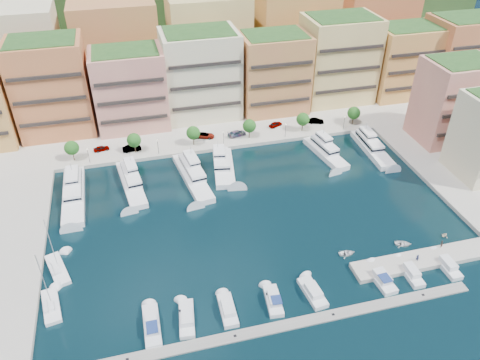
{
  "coord_description": "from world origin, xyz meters",
  "views": [
    {
      "loc": [
        -23.64,
        -78.48,
        67.47
      ],
      "look_at": [
        -1.65,
        6.69,
        6.0
      ],
      "focal_mm": 35.0,
      "sensor_mm": 36.0,
      "label": 1
    }
  ],
  "objects_px": {
    "lamppost_2": "(224,136)",
    "lamppost_0": "(88,153)",
    "tree_2": "(193,133)",
    "yacht_1": "(131,181)",
    "person_0": "(417,258)",
    "yacht_2": "(192,174)",
    "car_1": "(132,148)",
    "cruiser_9": "(446,265)",
    "car_0": "(101,148)",
    "cruiser_8": "(410,273)",
    "tender_0": "(347,253)",
    "cruiser_2": "(187,319)",
    "yacht_6": "(371,146)",
    "yacht_3": "(223,165)",
    "tree_0": "(72,148)",
    "sailboat_1": "(58,270)",
    "car_5": "(316,121)",
    "person_1": "(441,244)",
    "tree_4": "(303,119)",
    "tree_1": "(134,140)",
    "yacht_0": "(74,192)",
    "cruiser_1": "(152,326)",
    "sailboat_0": "(51,307)",
    "cruiser_4": "(273,301)",
    "tree_5": "(354,113)",
    "yacht_5": "(325,151)",
    "car_2": "(205,135)",
    "tender_2": "(403,244)",
    "car_3": "(237,133)",
    "lamppost_3": "(286,128)",
    "tree_3": "(249,126)",
    "tender_3": "(444,235)",
    "cruiser_5": "(313,293)",
    "cruiser_3": "(228,310)"
  },
  "relations": [
    {
      "from": "lamppost_2",
      "to": "lamppost_0",
      "type": "bearing_deg",
      "value": 180.0
    },
    {
      "from": "tree_2",
      "to": "yacht_1",
      "type": "relative_size",
      "value": 0.27
    },
    {
      "from": "lamppost_2",
      "to": "person_0",
      "type": "distance_m",
      "value": 60.1
    },
    {
      "from": "yacht_2",
      "to": "car_1",
      "type": "relative_size",
      "value": 4.52
    },
    {
      "from": "cruiser_9",
      "to": "car_0",
      "type": "xyz_separation_m",
      "value": [
        -65.48,
        61.22,
        1.16
      ]
    },
    {
      "from": "cruiser_8",
      "to": "car_1",
      "type": "relative_size",
      "value": 1.55
    },
    {
      "from": "cruiser_8",
      "to": "tender_0",
      "type": "height_order",
      "value": "cruiser_8"
    },
    {
      "from": "yacht_2",
      "to": "cruiser_2",
      "type": "bearing_deg",
      "value": -100.89
    },
    {
      "from": "yacht_6",
      "to": "cruiser_8",
      "type": "relative_size",
      "value": 2.56
    },
    {
      "from": "yacht_3",
      "to": "tender_0",
      "type": "xyz_separation_m",
      "value": [
        17.5,
        -37.45,
        -0.85
      ]
    },
    {
      "from": "tree_0",
      "to": "sailboat_1",
      "type": "distance_m",
      "value": 40.2
    },
    {
      "from": "tender_0",
      "to": "car_5",
      "type": "relative_size",
      "value": 0.74
    },
    {
      "from": "person_1",
      "to": "tree_4",
      "type": "bearing_deg",
      "value": -97.38
    },
    {
      "from": "tree_1",
      "to": "car_1",
      "type": "bearing_deg",
      "value": 133.93
    },
    {
      "from": "yacht_0",
      "to": "cruiser_1",
      "type": "relative_size",
      "value": 2.56
    },
    {
      "from": "car_1",
      "to": "sailboat_0",
      "type": "bearing_deg",
      "value": 157.3
    },
    {
      "from": "yacht_0",
      "to": "car_5",
      "type": "relative_size",
      "value": 5.01
    },
    {
      "from": "yacht_1",
      "to": "cruiser_4",
      "type": "distance_m",
      "value": 49.77
    },
    {
      "from": "tree_5",
      "to": "yacht_5",
      "type": "relative_size",
      "value": 0.32
    },
    {
      "from": "yacht_6",
      "to": "cruiser_2",
      "type": "bearing_deg",
      "value": -142.72
    },
    {
      "from": "sailboat_0",
      "to": "car_0",
      "type": "relative_size",
      "value": 3.16
    },
    {
      "from": "tender_0",
      "to": "cruiser_8",
      "type": "bearing_deg",
      "value": -128.6
    },
    {
      "from": "yacht_2",
      "to": "cruiser_1",
      "type": "height_order",
      "value": "yacht_2"
    },
    {
      "from": "car_2",
      "to": "person_1",
      "type": "bearing_deg",
      "value": -123.67
    },
    {
      "from": "yacht_2",
      "to": "tender_2",
      "type": "height_order",
      "value": "yacht_2"
    },
    {
      "from": "yacht_3",
      "to": "car_3",
      "type": "distance_m",
      "value": 16.05
    },
    {
      "from": "tree_0",
      "to": "lamppost_3",
      "type": "height_order",
      "value": "tree_0"
    },
    {
      "from": "car_5",
      "to": "person_0",
      "type": "distance_m",
      "value": 59.31
    },
    {
      "from": "yacht_2",
      "to": "cruiser_4",
      "type": "distance_m",
      "value": 44.14
    },
    {
      "from": "tree_3",
      "to": "tender_3",
      "type": "height_order",
      "value": "tree_3"
    },
    {
      "from": "cruiser_2",
      "to": "car_1",
      "type": "bearing_deg",
      "value": 95.33
    },
    {
      "from": "lamppost_2",
      "to": "yacht_6",
      "type": "xyz_separation_m",
      "value": [
        39.24,
        -11.16,
        -2.62
      ]
    },
    {
      "from": "cruiser_9",
      "to": "car_5",
      "type": "relative_size",
      "value": 1.69
    },
    {
      "from": "tender_3",
      "to": "tree_1",
      "type": "bearing_deg",
      "value": 30.45
    },
    {
      "from": "lamppost_0",
      "to": "person_1",
      "type": "height_order",
      "value": "lamppost_0"
    },
    {
      "from": "cruiser_4",
      "to": "sailboat_1",
      "type": "bearing_deg",
      "value": 154.81
    },
    {
      "from": "tree_0",
      "to": "car_2",
      "type": "relative_size",
      "value": 1.08
    },
    {
      "from": "lamppost_0",
      "to": "tree_1",
      "type": "bearing_deg",
      "value": 10.85
    },
    {
      "from": "yacht_3",
      "to": "car_5",
      "type": "bearing_deg",
      "value": 26.15
    },
    {
      "from": "tree_3",
      "to": "tender_3",
      "type": "distance_m",
      "value": 58.31
    },
    {
      "from": "tree_2",
      "to": "cruiser_4",
      "type": "bearing_deg",
      "value": -85.5
    },
    {
      "from": "cruiser_9",
      "to": "car_2",
      "type": "distance_m",
      "value": 71.39
    },
    {
      "from": "tree_1",
      "to": "lamppost_2",
      "type": "height_order",
      "value": "tree_1"
    },
    {
      "from": "yacht_5",
      "to": "cruiser_9",
      "type": "xyz_separation_m",
      "value": [
        6.65,
        -45.72,
        -0.66
      ]
    },
    {
      "from": "cruiser_1",
      "to": "car_5",
      "type": "relative_size",
      "value": 1.96
    },
    {
      "from": "tree_0",
      "to": "tree_5",
      "type": "height_order",
      "value": "same"
    },
    {
      "from": "car_2",
      "to": "person_0",
      "type": "bearing_deg",
      "value": -129.78
    },
    {
      "from": "cruiser_5",
      "to": "cruiser_9",
      "type": "distance_m",
      "value": 28.3
    },
    {
      "from": "cruiser_4",
      "to": "cruiser_8",
      "type": "height_order",
      "value": "cruiser_4"
    },
    {
      "from": "cruiser_3",
      "to": "sailboat_0",
      "type": "bearing_deg",
      "value": 163.74
    }
  ]
}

